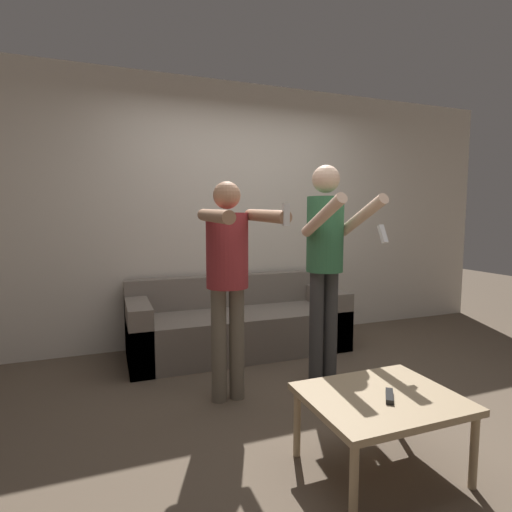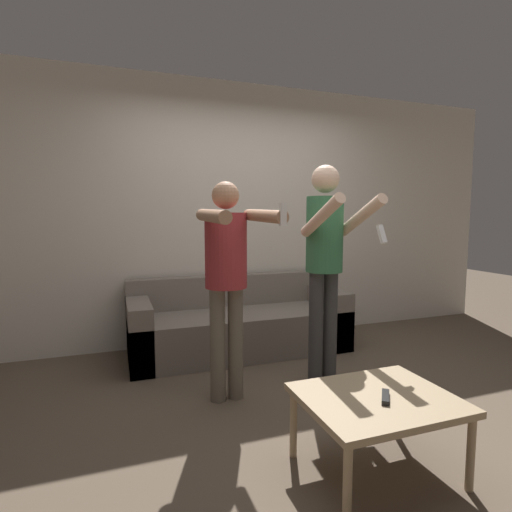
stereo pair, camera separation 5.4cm
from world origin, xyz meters
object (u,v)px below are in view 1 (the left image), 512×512
Objects in this scene: person_standing_left at (229,266)px; person_standing_right at (326,252)px; remote_on_table at (389,396)px; coffee_table at (381,403)px; couch at (238,325)px.

person_standing_right is (0.78, 0.01, 0.07)m from person_standing_left.
remote_on_table is at bearing -103.61° from person_standing_right.
remote_on_table reaches higher than coffee_table.
couch is at bearing 111.63° from person_standing_right.
coffee_table is at bearing -104.94° from person_standing_right.
couch is at bearing 93.15° from coffee_table.
remote_on_table is at bearing -86.50° from couch.
coffee_table is (0.11, -2.04, 0.11)m from couch.
person_standing_right is 12.18× the size of remote_on_table.
remote_on_table is (0.52, -1.08, -0.55)m from person_standing_left.
remote_on_table is at bearing -70.54° from coffee_table.
person_standing_left is at bearing -111.40° from couch.
person_standing_right reaches higher than person_standing_left.
person_standing_right is at bearing -68.37° from couch.
couch reaches higher than coffee_table.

